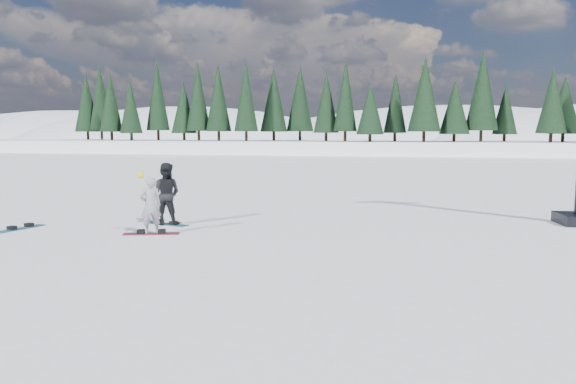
# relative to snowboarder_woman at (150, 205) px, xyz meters

# --- Properties ---
(ground) EXTENTS (420.00, 420.00, 0.00)m
(ground) POSITION_rel_snowboarder_woman_xyz_m (-0.98, 0.51, -0.80)
(ground) COLOR white
(ground) RESTS_ON ground
(alpine_backdrop) EXTENTS (412.50, 227.00, 53.20)m
(alpine_backdrop) POSITION_rel_snowboarder_woman_xyz_m (-12.71, 189.67, -14.77)
(alpine_backdrop) COLOR white
(alpine_backdrop) RESTS_ON ground
(snowboarder_woman) EXTENTS (0.68, 0.64, 1.71)m
(snowboarder_woman) POSITION_rel_snowboarder_woman_xyz_m (0.00, 0.00, 0.00)
(snowboarder_woman) COLOR gray
(snowboarder_woman) RESTS_ON ground
(snowboarder_man) EXTENTS (0.95, 0.77, 1.85)m
(snowboarder_man) POSITION_rel_snowboarder_woman_xyz_m (-0.27, 1.55, 0.13)
(snowboarder_man) COLOR black
(snowboarder_man) RESTS_ON ground
(snowboard_woman) EXTENTS (1.52, 0.68, 0.03)m
(snowboard_woman) POSITION_rel_snowboarder_woman_xyz_m (0.00, 0.00, -0.78)
(snowboard_woman) COLOR maroon
(snowboard_woman) RESTS_ON ground
(snowboard_man) EXTENTS (1.51, 0.73, 0.03)m
(snowboard_man) POSITION_rel_snowboarder_woman_xyz_m (-0.27, 1.55, -0.78)
(snowboard_man) COLOR #177282
(snowboard_man) RESTS_ON ground
(snowboard_loose_a) EXTENTS (0.63, 1.52, 0.03)m
(snowboard_loose_a) POSITION_rel_snowboarder_woman_xyz_m (-4.00, -0.05, -0.78)
(snowboard_loose_a) COLOR teal
(snowboard_loose_a) RESTS_ON ground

